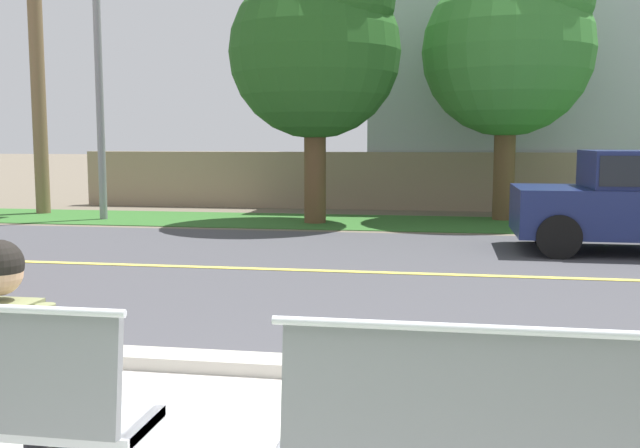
# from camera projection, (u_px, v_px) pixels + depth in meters

# --- Properties ---
(ground_plane) EXTENTS (140.00, 140.00, 0.00)m
(ground_plane) POSITION_uv_depth(u_px,v_px,m) (377.00, 255.00, 10.83)
(ground_plane) COLOR #665B4C
(curb_edge) EXTENTS (44.00, 0.30, 0.11)m
(curb_edge) POSITION_uv_depth(u_px,v_px,m) (305.00, 368.00, 5.29)
(curb_edge) COLOR #ADA89E
(curb_edge) RESTS_ON ground_plane
(street_asphalt) EXTENTS (52.00, 8.00, 0.01)m
(street_asphalt) POSITION_uv_depth(u_px,v_px,m) (366.00, 272.00, 9.36)
(street_asphalt) COLOR #424247
(street_asphalt) RESTS_ON ground_plane
(road_centre_line) EXTENTS (48.00, 0.14, 0.01)m
(road_centre_line) POSITION_uv_depth(u_px,v_px,m) (366.00, 272.00, 9.36)
(road_centre_line) COLOR #E0CC4C
(road_centre_line) RESTS_ON ground_plane
(far_verge_grass) EXTENTS (48.00, 2.80, 0.02)m
(far_verge_grass) POSITION_uv_depth(u_px,v_px,m) (396.00, 223.00, 14.92)
(far_verge_grass) COLOR #2D6026
(far_verge_grass) RESTS_ON ground_plane
(seated_person_olive) EXTENTS (0.52, 0.68, 1.25)m
(seated_person_olive) POSITION_uv_depth(u_px,v_px,m) (15.00, 357.00, 3.45)
(seated_person_olive) COLOR black
(seated_person_olive) RESTS_ON ground_plane
(streetlamp) EXTENTS (0.24, 2.10, 7.96)m
(streetlamp) POSITION_uv_depth(u_px,v_px,m) (101.00, 5.00, 15.22)
(streetlamp) COLOR gray
(streetlamp) RESTS_ON ground_plane
(shade_tree_far_left) EXTENTS (3.43, 3.43, 5.66)m
(shade_tree_far_left) POSITION_uv_depth(u_px,v_px,m) (320.00, 39.00, 14.40)
(shade_tree_far_left) COLOR brown
(shade_tree_far_left) RESTS_ON ground_plane
(shade_tree_left) EXTENTS (3.53, 3.53, 5.82)m
(shade_tree_left) POSITION_uv_depth(u_px,v_px,m) (514.00, 38.00, 14.95)
(shade_tree_left) COLOR brown
(shade_tree_left) RESTS_ON ground_plane
(garden_wall) EXTENTS (13.00, 0.36, 1.40)m
(garden_wall) POSITION_uv_depth(u_px,v_px,m) (336.00, 180.00, 17.99)
(garden_wall) COLOR gray
(garden_wall) RESTS_ON ground_plane
(house_across_street) EXTENTS (13.86, 6.91, 6.94)m
(house_across_street) POSITION_uv_depth(u_px,v_px,m) (618.00, 72.00, 19.59)
(house_across_street) COLOR #A3ADB2
(house_across_street) RESTS_ON ground_plane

